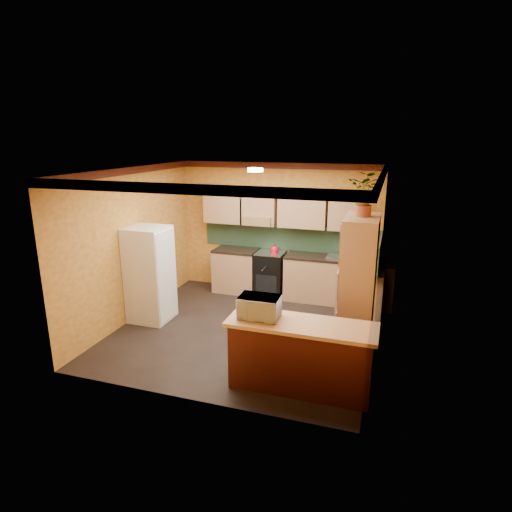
{
  "coord_description": "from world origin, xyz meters",
  "views": [
    {
      "loc": [
        2.25,
        -6.32,
        3.2
      ],
      "look_at": [
        0.06,
        0.45,
        1.21
      ],
      "focal_mm": 30.0,
      "sensor_mm": 36.0,
      "label": 1
    }
  ],
  "objects": [
    {
      "name": "room_shell",
      "position": [
        0.02,
        0.28,
        2.09
      ],
      "size": [
        4.24,
        4.24,
        2.72
      ],
      "color": "black",
      "rests_on": "ground"
    },
    {
      "name": "base_cabinets_back",
      "position": [
        0.56,
        1.8,
        0.44
      ],
      "size": [
        3.65,
        0.6,
        0.88
      ],
      "primitive_type": "cube",
      "color": "tan",
      "rests_on": "ground"
    },
    {
      "name": "countertop_back",
      "position": [
        0.56,
        1.8,
        0.9
      ],
      "size": [
        3.65,
        0.62,
        0.04
      ],
      "primitive_type": "cube",
      "color": "black",
      "rests_on": "base_cabinets_back"
    },
    {
      "name": "stove",
      "position": [
        -0.07,
        1.8,
        0.46
      ],
      "size": [
        0.58,
        0.58,
        0.91
      ],
      "primitive_type": "cube",
      "color": "black",
      "rests_on": "ground"
    },
    {
      "name": "kettle",
      "position": [
        0.03,
        1.75,
        1.0
      ],
      "size": [
        0.22,
        0.22,
        0.18
      ],
      "primitive_type": null,
      "rotation": [
        0.0,
        0.0,
        -0.41
      ],
      "color": "red",
      "rests_on": "stove"
    },
    {
      "name": "sink",
      "position": [
        1.33,
        1.8,
        0.94
      ],
      "size": [
        0.48,
        0.4,
        0.03
      ],
      "primitive_type": "cube",
      "color": "silver",
      "rests_on": "countertop_back"
    },
    {
      "name": "base_cabinets_right",
      "position": [
        1.8,
        1.21,
        0.44
      ],
      "size": [
        0.6,
        0.8,
        0.88
      ],
      "primitive_type": "cube",
      "color": "tan",
      "rests_on": "ground"
    },
    {
      "name": "countertop_right",
      "position": [
        1.8,
        1.21,
        0.9
      ],
      "size": [
        0.62,
        0.8,
        0.04
      ],
      "primitive_type": "cube",
      "color": "black",
      "rests_on": "base_cabinets_right"
    },
    {
      "name": "fridge",
      "position": [
        -1.75,
        -0.06,
        0.85
      ],
      "size": [
        0.68,
        0.66,
        1.7
      ],
      "primitive_type": "cube",
      "color": "white",
      "rests_on": "ground"
    },
    {
      "name": "pantry",
      "position": [
        1.85,
        -0.16,
        1.05
      ],
      "size": [
        0.48,
        0.9,
        2.1
      ],
      "primitive_type": "cube",
      "color": "tan",
      "rests_on": "ground"
    },
    {
      "name": "fern_pot",
      "position": [
        1.85,
        -0.11,
        2.18
      ],
      "size": [
        0.22,
        0.22,
        0.16
      ],
      "primitive_type": "cylinder",
      "color": "brown",
      "rests_on": "pantry"
    },
    {
      "name": "fern",
      "position": [
        1.85,
        -0.11,
        2.5
      ],
      "size": [
        0.52,
        0.49,
        0.48
      ],
      "primitive_type": "imported",
      "rotation": [
        0.0,
        0.0,
        -0.31
      ],
      "color": "tan",
      "rests_on": "fern_pot"
    },
    {
      "name": "breakfast_bar",
      "position": [
        1.27,
        -1.42,
        0.44
      ],
      "size": [
        1.8,
        0.55,
        0.88
      ],
      "primitive_type": "cube",
      "color": "#4D1214",
      "rests_on": "ground"
    },
    {
      "name": "bar_top",
      "position": [
        1.27,
        -1.42,
        0.91
      ],
      "size": [
        1.9,
        0.65,
        0.05
      ],
      "primitive_type": "cube",
      "color": "tan",
      "rests_on": "breakfast_bar"
    },
    {
      "name": "microwave",
      "position": [
        0.71,
        -1.42,
        1.08
      ],
      "size": [
        0.53,
        0.37,
        0.29
      ],
      "primitive_type": "imported",
      "rotation": [
        0.0,
        0.0,
        0.03
      ],
      "color": "white",
      "rests_on": "bar_top"
    }
  ]
}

